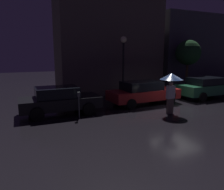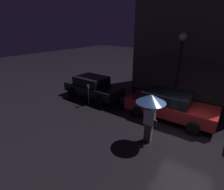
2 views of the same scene
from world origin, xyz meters
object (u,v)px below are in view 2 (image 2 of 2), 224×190
parked_car_black (93,87)px  street_lamp_near (180,55)px  pedestrian_with_umbrella (151,104)px  parked_car_red (169,105)px  parking_meter (88,93)px

parked_car_black → street_lamp_near: (4.92, 2.27, 2.32)m
pedestrian_with_umbrella → street_lamp_near: size_ratio=0.50×
parked_car_red → street_lamp_near: (-0.37, 2.06, 2.33)m
parked_car_red → street_lamp_near: size_ratio=1.06×
pedestrian_with_umbrella → street_lamp_near: (-0.44, 4.63, 1.33)m
parked_car_red → street_lamp_near: street_lamp_near is taller
parked_car_red → parking_meter: size_ratio=3.50×
parking_meter → parked_car_red: bearing=17.0°
pedestrian_with_umbrella → parking_meter: bearing=-13.9°
parked_car_red → parking_meter: parked_car_red is taller
street_lamp_near → pedestrian_with_umbrella: bearing=-84.6°
parking_meter → pedestrian_with_umbrella: bearing=-14.1°
parked_car_black → street_lamp_near: 5.90m
parked_car_red → parking_meter: bearing=-164.8°
pedestrian_with_umbrella → parking_meter: size_ratio=1.64×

